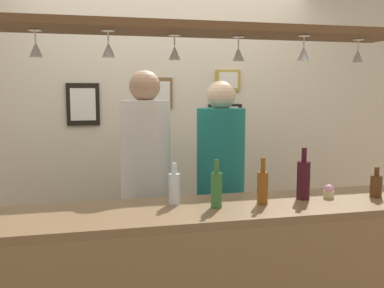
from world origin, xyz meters
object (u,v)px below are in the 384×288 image
Objects in this scene: bottle_beer_green_import at (216,189)px; picture_frame_lower_pair at (225,114)px; bottle_beer_brown_stubby at (376,185)px; picture_frame_upper_small at (228,80)px; person_middle_white_patterned_shirt at (146,174)px; person_right_teal_shirt at (221,177)px; bottle_soda_clear at (174,188)px; bottle_wine_dark_red at (303,179)px; bottle_beer_amber_tall at (263,186)px; cupcake at (329,192)px; picture_frame_crest at (162,93)px; picture_frame_caricature at (83,104)px.

bottle_beer_green_import is 0.87× the size of picture_frame_lower_pair.
picture_frame_lower_pair is (-0.48, 1.42, 0.35)m from bottle_beer_brown_stubby.
bottle_beer_green_import is at bearing -110.09° from picture_frame_upper_small.
person_middle_white_patterned_shirt reaches higher than bottle_beer_brown_stubby.
bottle_soda_clear is (-0.45, -0.60, 0.07)m from person_right_teal_shirt.
bottle_wine_dark_red reaches higher than bottle_beer_amber_tall.
cupcake is (-0.28, 0.05, -0.03)m from bottle_beer_brown_stubby.
person_middle_white_patterned_shirt is 1.06m from bottle_wine_dark_red.
person_right_teal_shirt reaches higher than bottle_beer_brown_stubby.
bottle_beer_amber_tall is 1.57m from picture_frame_upper_small.
picture_frame_caricature is at bearing 180.00° from picture_frame_crest.
cupcake is at bearing 6.46° from bottle_beer_amber_tall.
picture_frame_lower_pair is at bearing 108.76° from bottle_beer_brown_stubby.
person_right_teal_shirt is at bearing 91.87° from bottle_beer_amber_tall.
picture_frame_lower_pair is (-0.04, 1.37, 0.30)m from bottle_wine_dark_red.
cupcake is (0.99, -0.66, -0.02)m from person_middle_white_patterned_shirt.
bottle_beer_green_import is at bearing -30.50° from bottle_soda_clear.
bottle_beer_brown_stubby is at bearing -10.80° from cupcake.
bottle_beer_brown_stubby is at bearing -72.12° from picture_frame_upper_small.
person_middle_white_patterned_shirt is 0.53m from person_right_teal_shirt.
person_right_teal_shirt is 0.77m from bottle_beer_green_import.
person_middle_white_patterned_shirt reaches higher than bottle_wine_dark_red.
picture_frame_lower_pair is (0.25, 0.71, 0.40)m from person_right_teal_shirt.
picture_frame_upper_small reaches higher than bottle_beer_green_import.
picture_frame_lower_pair is at bearing 61.67° from bottle_soda_clear.
picture_frame_crest is at bearing 180.00° from picture_frame_upper_small.
picture_frame_lower_pair reaches higher than bottle_beer_green_import.
bottle_wine_dark_red is 1.15× the size of picture_frame_crest.
bottle_beer_amber_tall is 1.54m from picture_frame_crest.
bottle_beer_amber_tall is at bearing -52.09° from person_middle_white_patterned_shirt.
person_right_teal_shirt is 0.72m from bottle_beer_amber_tall.
bottle_wine_dark_red is at bearing -66.23° from picture_frame_crest.
picture_frame_caricature reaches higher than bottle_wine_dark_red.
cupcake is 0.35× the size of picture_frame_upper_small.
picture_frame_crest is (-1.04, 1.42, 0.54)m from bottle_beer_brown_stubby.
picture_frame_lower_pair is 1.15× the size of picture_frame_crest.
bottle_beer_brown_stubby is 0.69× the size of bottle_beer_green_import.
picture_frame_upper_small is at bearing 69.91° from bottle_beer_green_import.
picture_frame_caricature is (-0.95, 0.71, 0.50)m from person_right_teal_shirt.
picture_frame_crest is (-0.33, 1.42, 0.51)m from bottle_beer_amber_tall.
picture_frame_caricature is at bearing 135.77° from cupcake.
picture_frame_lower_pair is 1.36× the size of picture_frame_upper_small.
picture_frame_upper_small is (-0.02, 1.37, 0.60)m from bottle_wine_dark_red.
person_middle_white_patterned_shirt is 1.46m from bottle_beer_brown_stubby.
bottle_wine_dark_red reaches higher than bottle_beer_brown_stubby.
picture_frame_caricature is (-1.68, 1.42, 0.45)m from bottle_beer_brown_stubby.
bottle_beer_brown_stubby is 2.25m from picture_frame_caricature.
bottle_wine_dark_red is 1.00× the size of picture_frame_lower_pair.
person_middle_white_patterned_shirt is 1.20m from cupcake.
picture_frame_crest is (-0.30, 0.71, 0.59)m from person_right_teal_shirt.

